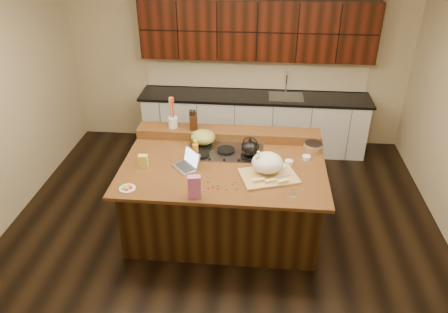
{
  "coord_description": "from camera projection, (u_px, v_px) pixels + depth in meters",
  "views": [
    {
      "loc": [
        0.41,
        -4.42,
        3.56
      ],
      "look_at": [
        0.0,
        0.05,
        1.0
      ],
      "focal_mm": 35.0,
      "sensor_mm": 36.0,
      "label": 1
    }
  ],
  "objects": [
    {
      "name": "gumdrop_3",
      "position": [
        208.0,
        182.0,
        4.82
      ],
      "size": [
        0.02,
        0.02,
        0.02
      ],
      "primitive_type": "ellipsoid",
      "color": "#198C26",
      "rests_on": "island"
    },
    {
      "name": "gumdrop_10",
      "position": [
        208.0,
        188.0,
        4.71
      ],
      "size": [
        0.02,
        0.02,
        0.02
      ],
      "primitive_type": "ellipsoid",
      "color": "red",
      "rests_on": "island"
    },
    {
      "name": "gumdrop_6",
      "position": [
        213.0,
        187.0,
        4.73
      ],
      "size": [
        0.02,
        0.02,
        0.02
      ],
      "primitive_type": "ellipsoid",
      "color": "red",
      "rests_on": "island"
    },
    {
      "name": "cooktop",
      "position": [
        226.0,
        151.0,
        5.41
      ],
      "size": [
        0.92,
        0.52,
        0.05
      ],
      "color": "gray",
      "rests_on": "island"
    },
    {
      "name": "wooden_tray",
      "position": [
        268.0,
        166.0,
        4.92
      ],
      "size": [
        0.72,
        0.62,
        0.25
      ],
      "rotation": [
        0.0,
        0.0,
        0.32
      ],
      "color": "tan",
      "rests_on": "island"
    },
    {
      "name": "gumdrop_4",
      "position": [
        194.0,
        192.0,
        4.65
      ],
      "size": [
        0.02,
        0.02,
        0.02
      ],
      "primitive_type": "ellipsoid",
      "color": "red",
      "rests_on": "island"
    },
    {
      "name": "gumdrop_2",
      "position": [
        218.0,
        188.0,
        4.7
      ],
      "size": [
        0.02,
        0.02,
        0.02
      ],
      "primitive_type": "ellipsoid",
      "color": "red",
      "rests_on": "island"
    },
    {
      "name": "room",
      "position": [
        224.0,
        132.0,
        4.95
      ],
      "size": [
        5.52,
        5.02,
        2.72
      ],
      "color": "black",
      "rests_on": "ground"
    },
    {
      "name": "ramekin_a",
      "position": [
        282.0,
        167.0,
        5.06
      ],
      "size": [
        0.1,
        0.1,
        0.04
      ],
      "primitive_type": "cylinder",
      "rotation": [
        0.0,
        0.0,
        0.04
      ],
      "color": "white",
      "rests_on": "island"
    },
    {
      "name": "package_box",
      "position": [
        143.0,
        161.0,
        5.09
      ],
      "size": [
        0.11,
        0.08,
        0.15
      ],
      "primitive_type": "cube",
      "rotation": [
        0.0,
        0.0,
        0.02
      ],
      "color": "#E0CF4F",
      "rests_on": "island"
    },
    {
      "name": "back_ledge",
      "position": [
        229.0,
        133.0,
        5.74
      ],
      "size": [
        2.4,
        0.3,
        0.12
      ],
      "primitive_type": "cube",
      "color": "black",
      "rests_on": "island"
    },
    {
      "name": "gumdrop_9",
      "position": [
        227.0,
        189.0,
        4.69
      ],
      "size": [
        0.02,
        0.02,
        0.02
      ],
      "primitive_type": "ellipsoid",
      "color": "#198C26",
      "rests_on": "island"
    },
    {
      "name": "knife_block",
      "position": [
        193.0,
        121.0,
        5.7
      ],
      "size": [
        0.13,
        0.18,
        0.2
      ],
      "primitive_type": "cube",
      "rotation": [
        0.0,
        0.0,
        0.2
      ],
      "color": "black",
      "rests_on": "back_ledge"
    },
    {
      "name": "green_bowl",
      "position": [
        203.0,
        137.0,
        5.49
      ],
      "size": [
        0.37,
        0.37,
        0.17
      ],
      "primitive_type": "ellipsoid",
      "rotation": [
        0.0,
        0.0,
        -0.21
      ],
      "color": "olive",
      "rests_on": "cooktop"
    },
    {
      "name": "gumdrop_1",
      "position": [
        236.0,
        189.0,
        4.7
      ],
      "size": [
        0.02,
        0.02,
        0.02
      ],
      "primitive_type": "ellipsoid",
      "color": "#198C26",
      "rests_on": "island"
    },
    {
      "name": "back_counter",
      "position": [
        255.0,
        92.0,
        7.03
      ],
      "size": [
        3.7,
        0.66,
        2.4
      ],
      "color": "silver",
      "rests_on": "ground"
    },
    {
      "name": "pink_bag",
      "position": [
        194.0,
        187.0,
        4.52
      ],
      "size": [
        0.14,
        0.09,
        0.25
      ],
      "primitive_type": "cube",
      "rotation": [
        0.0,
        0.0,
        0.16
      ],
      "color": "#CE61A0",
      "rests_on": "island"
    },
    {
      "name": "kitchen_timer",
      "position": [
        293.0,
        192.0,
        4.6
      ],
      "size": [
        0.09,
        0.09,
        0.07
      ],
      "primitive_type": "cone",
      "rotation": [
        0.0,
        0.0,
        -0.11
      ],
      "color": "silver",
      "rests_on": "island"
    },
    {
      "name": "ramekin_b",
      "position": [
        306.0,
        158.0,
        5.26
      ],
      "size": [
        0.12,
        0.12,
        0.04
      ],
      "primitive_type": "cylinder",
      "rotation": [
        0.0,
        0.0,
        0.2
      ],
      "color": "white",
      "rests_on": "island"
    },
    {
      "name": "gumdrop_11",
      "position": [
        218.0,
        185.0,
        4.76
      ],
      "size": [
        0.02,
        0.02,
        0.02
      ],
      "primitive_type": "ellipsoid",
      "color": "#198C26",
      "rests_on": "island"
    },
    {
      "name": "candy_plate",
      "position": [
        127.0,
        188.0,
        4.71
      ],
      "size": [
        0.22,
        0.22,
        0.01
      ],
      "primitive_type": "cylinder",
      "rotation": [
        0.0,
        0.0,
        0.29
      ],
      "color": "white",
      "rests_on": "island"
    },
    {
      "name": "ramekin_c",
      "position": [
        289.0,
        162.0,
        5.16
      ],
      "size": [
        0.13,
        0.13,
        0.04
      ],
      "primitive_type": "cylinder",
      "rotation": [
        0.0,
        0.0,
        -0.34
      ],
      "color": "white",
      "rests_on": "island"
    },
    {
      "name": "island",
      "position": [
        224.0,
        196.0,
        5.39
      ],
      "size": [
        2.4,
        1.6,
        0.92
      ],
      "color": "black",
      "rests_on": "ground"
    },
    {
      "name": "vinegar_bottle",
      "position": [
        258.0,
        165.0,
        4.91
      ],
      "size": [
        0.07,
        0.07,
        0.25
      ],
      "primitive_type": "cylinder",
      "rotation": [
        0.0,
        0.0,
        0.13
      ],
      "color": "silver",
      "rests_on": "island"
    },
    {
      "name": "kettle",
      "position": [
        250.0,
        149.0,
        5.22
      ],
      "size": [
        0.22,
        0.22,
        0.18
      ],
      "primitive_type": "ellipsoid",
      "rotation": [
        0.0,
        0.0,
        0.07
      ],
      "color": "black",
      "rests_on": "cooktop"
    },
    {
      "name": "laptop",
      "position": [
        188.0,
        163.0,
        5.09
      ],
      "size": [
        0.37,
        0.38,
        0.21
      ],
      "rotation": [
        0.0,
        0.0,
        -0.86
      ],
      "color": "#B7B7BC",
      "rests_on": "island"
    },
    {
      "name": "gumdrop_5",
      "position": [
        232.0,
        184.0,
        4.78
      ],
      "size": [
        0.02,
        0.02,
        0.02
      ],
      "primitive_type": "ellipsoid",
      "color": "#198C26",
      "rests_on": "island"
    },
    {
      "name": "gumdrop_8",
      "position": [
        236.0,
        182.0,
        4.81
      ],
      "size": [
        0.02,
        0.02,
        0.02
      ],
      "primitive_type": "ellipsoid",
      "color": "red",
      "rests_on": "island"
    },
    {
      "name": "gumdrop_0",
      "position": [
        196.0,
        189.0,
        4.69
      ],
      "size": [
        0.02,
        0.02,
        0.02
      ],
      "primitive_type": "ellipsoid",
      "color": "red",
      "rests_on": "island"
    },
    {
      "name": "strainer_bowl",
      "position": [
        313.0,
        148.0,
        5.43
      ],
      "size": [
        0.3,
        0.3,
        0.09
      ],
      "primitive_type": "cylinder",
      "rotation": [
        0.0,
        0.0,
        -0.32
      ],
      "color": "#996B3F",
      "rests_on": "island"
    },
    {
      "name": "utensil_crock",
      "position": [
        173.0,
        122.0,
        5.73
      ],
      "size": [
        0.16,
        0.16,
        0.14
      ],
      "primitive_type": "cylinder",
      "rotation": [
        0.0,
        0.0,
        0.43
      ],
      "color": "white",
      "rests_on": "back_ledge"
    },
    {
      "name": "oil_bottle",
      "position": [
        196.0,
        155.0,
        5.1
      ],
      "size": [
        0.08,
        0.08,
        0.27
      ],
      "primitive_type": "cylinder",
      "rotation": [
        0.0,
        0.0,
        0.13
      ],
      "color": "orange",
      "rests_on": "island"
    },
    {
      "name": "gumdrop_7",
      "position": [
        204.0,
        191.0,
        4.66
      ],
      "size": [
        0.02,
        0.02,
        0.02
      ],
      "primitive_type": "ellipsoid",
      "color": "#198C26",
      "rests_on": "island"
    }
  ]
}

